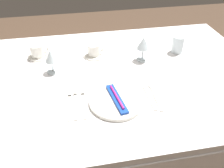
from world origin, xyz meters
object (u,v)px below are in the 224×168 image
(fork_inner, at_px, (75,103))
(wine_glass_centre, at_px, (51,57))
(fork_salad, at_px, (70,104))
(dinner_knife, at_px, (149,95))
(toothbrush_package, at_px, (117,98))
(drink_tumbler, at_px, (178,45))
(coffee_cup_right, at_px, (94,50))
(spoon_soup, at_px, (154,93))
(wine_glass_left, at_px, (143,44))
(dinner_plate, at_px, (117,101))
(fork_outer, at_px, (84,102))
(coffee_cup_left, at_px, (38,50))

(fork_inner, distance_m, wine_glass_centre, 0.31)
(fork_salad, xyz_separation_m, dinner_knife, (0.38, -0.01, 0.00))
(toothbrush_package, height_order, drink_tumbler, drink_tumbler)
(coffee_cup_right, distance_m, drink_tumbler, 0.51)
(fork_salad, height_order, spoon_soup, spoon_soup)
(spoon_soup, distance_m, wine_glass_left, 0.33)
(dinner_plate, bearing_deg, toothbrush_package, 0.00)
(dinner_plate, bearing_deg, fork_outer, 169.44)
(dinner_plate, distance_m, fork_inner, 0.19)
(fork_salad, bearing_deg, coffee_cup_right, 68.07)
(fork_outer, relative_size, dinner_knife, 0.92)
(fork_outer, relative_size, spoon_soup, 0.98)
(spoon_soup, bearing_deg, fork_inner, -179.72)
(fork_outer, relative_size, coffee_cup_right, 2.15)
(dinner_plate, bearing_deg, spoon_soup, 9.94)
(dinner_plate, height_order, fork_inner, dinner_plate)
(toothbrush_package, bearing_deg, fork_outer, 169.44)
(dinner_knife, relative_size, wine_glass_centre, 1.67)
(toothbrush_package, xyz_separation_m, fork_outer, (-0.15, 0.03, -0.02))
(dinner_knife, bearing_deg, coffee_cup_left, 138.71)
(coffee_cup_right, bearing_deg, dinner_plate, -83.93)
(wine_glass_left, bearing_deg, toothbrush_package, -122.73)
(wine_glass_left, bearing_deg, fork_inner, -142.49)
(dinner_plate, relative_size, wine_glass_left, 1.75)
(toothbrush_package, height_order, wine_glass_centre, wine_glass_centre)
(coffee_cup_left, bearing_deg, fork_salad, -70.81)
(fork_outer, xyz_separation_m, coffee_cup_left, (-0.23, 0.47, 0.04))
(coffee_cup_left, relative_size, drink_tumbler, 1.04)
(toothbrush_package, relative_size, coffee_cup_right, 2.18)
(spoon_soup, height_order, coffee_cup_right, coffee_cup_right)
(fork_salad, xyz_separation_m, wine_glass_centre, (-0.07, 0.29, 0.09))
(fork_inner, relative_size, dinner_knife, 0.94)
(wine_glass_left, bearing_deg, coffee_cup_left, 166.47)
(wine_glass_left, bearing_deg, fork_salad, -143.89)
(toothbrush_package, xyz_separation_m, coffee_cup_left, (-0.38, 0.49, 0.02))
(dinner_plate, height_order, spoon_soup, dinner_plate)
(fork_inner, height_order, wine_glass_centre, wine_glass_centre)
(toothbrush_package, xyz_separation_m, dinner_knife, (0.16, 0.02, -0.02))
(wine_glass_centre, bearing_deg, fork_outer, -63.99)
(coffee_cup_left, distance_m, coffee_cup_right, 0.33)
(spoon_soup, xyz_separation_m, coffee_cup_right, (-0.24, 0.41, 0.04))
(fork_outer, height_order, fork_salad, same)
(fork_inner, height_order, drink_tumbler, drink_tumbler)
(dinner_knife, bearing_deg, coffee_cup_right, 116.04)
(fork_salad, relative_size, dinner_knife, 0.92)
(dinner_plate, xyz_separation_m, wine_glass_centre, (-0.29, 0.31, 0.08))
(fork_outer, height_order, dinner_knife, same)
(fork_inner, height_order, dinner_knife, same)
(toothbrush_package, bearing_deg, fork_inner, 170.54)
(spoon_soup, bearing_deg, dinner_plate, -170.06)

